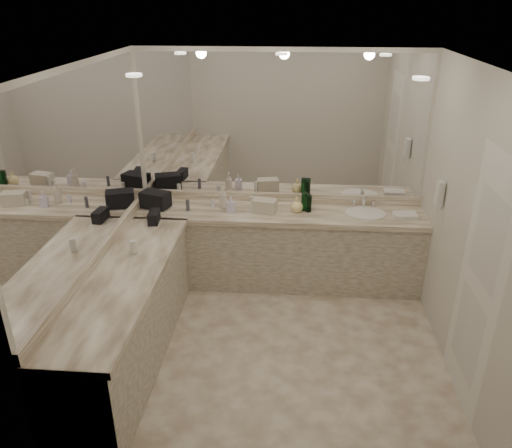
# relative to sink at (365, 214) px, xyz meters

# --- Properties ---
(floor) EXTENTS (3.20, 3.20, 0.00)m
(floor) POSITION_rel_sink_xyz_m (-0.95, -1.20, -0.90)
(floor) COLOR beige
(floor) RESTS_ON ground
(ceiling) EXTENTS (3.20, 3.20, 0.00)m
(ceiling) POSITION_rel_sink_xyz_m (-0.95, -1.20, 1.71)
(ceiling) COLOR white
(ceiling) RESTS_ON floor
(wall_back) EXTENTS (3.20, 0.02, 2.60)m
(wall_back) POSITION_rel_sink_xyz_m (-0.95, 0.30, 0.41)
(wall_back) COLOR beige
(wall_back) RESTS_ON floor
(wall_left) EXTENTS (0.02, 3.00, 2.60)m
(wall_left) POSITION_rel_sink_xyz_m (-2.55, -1.20, 0.41)
(wall_left) COLOR beige
(wall_left) RESTS_ON floor
(wall_right) EXTENTS (0.02, 3.00, 2.60)m
(wall_right) POSITION_rel_sink_xyz_m (0.65, -1.20, 0.41)
(wall_right) COLOR beige
(wall_right) RESTS_ON floor
(vanity_back_base) EXTENTS (3.20, 0.60, 0.84)m
(vanity_back_base) POSITION_rel_sink_xyz_m (-0.95, 0.00, -0.48)
(vanity_back_base) COLOR beige
(vanity_back_base) RESTS_ON floor
(vanity_back_top) EXTENTS (3.20, 0.64, 0.06)m
(vanity_back_top) POSITION_rel_sink_xyz_m (-0.95, -0.01, -0.03)
(vanity_back_top) COLOR silver
(vanity_back_top) RESTS_ON vanity_back_base
(vanity_left_base) EXTENTS (0.60, 2.40, 0.84)m
(vanity_left_base) POSITION_rel_sink_xyz_m (-2.25, -1.50, -0.48)
(vanity_left_base) COLOR beige
(vanity_left_base) RESTS_ON floor
(vanity_left_top) EXTENTS (0.64, 2.42, 0.06)m
(vanity_left_top) POSITION_rel_sink_xyz_m (-2.24, -1.50, -0.03)
(vanity_left_top) COLOR silver
(vanity_left_top) RESTS_ON vanity_left_base
(backsplash_back) EXTENTS (3.20, 0.04, 0.10)m
(backsplash_back) POSITION_rel_sink_xyz_m (-0.95, 0.28, 0.05)
(backsplash_back) COLOR silver
(backsplash_back) RESTS_ON vanity_back_top
(backsplash_left) EXTENTS (0.04, 3.00, 0.10)m
(backsplash_left) POSITION_rel_sink_xyz_m (-2.53, -1.20, 0.05)
(backsplash_left) COLOR silver
(backsplash_left) RESTS_ON vanity_left_top
(mirror_back) EXTENTS (3.12, 0.01, 1.55)m
(mirror_back) POSITION_rel_sink_xyz_m (-0.95, 0.29, 0.88)
(mirror_back) COLOR white
(mirror_back) RESTS_ON wall_back
(mirror_left) EXTENTS (0.01, 2.92, 1.55)m
(mirror_left) POSITION_rel_sink_xyz_m (-2.54, -1.20, 0.88)
(mirror_left) COLOR white
(mirror_left) RESTS_ON wall_left
(sink) EXTENTS (0.44, 0.44, 0.03)m
(sink) POSITION_rel_sink_xyz_m (0.00, 0.00, 0.00)
(sink) COLOR white
(sink) RESTS_ON vanity_back_top
(faucet) EXTENTS (0.24, 0.16, 0.14)m
(faucet) POSITION_rel_sink_xyz_m (0.00, 0.21, 0.07)
(faucet) COLOR silver
(faucet) RESTS_ON vanity_back_top
(wall_phone) EXTENTS (0.06, 0.10, 0.24)m
(wall_phone) POSITION_rel_sink_xyz_m (0.61, -0.50, 0.46)
(wall_phone) COLOR white
(wall_phone) RESTS_ON wall_right
(door) EXTENTS (0.02, 0.82, 2.10)m
(door) POSITION_rel_sink_xyz_m (0.64, -1.70, 0.16)
(door) COLOR white
(door) RESTS_ON wall_right
(black_toiletry_bag) EXTENTS (0.36, 0.28, 0.18)m
(black_toiletry_bag) POSITION_rel_sink_xyz_m (-2.34, -0.01, 0.09)
(black_toiletry_bag) COLOR black
(black_toiletry_bag) RESTS_ON vanity_back_top
(black_bag_spill) EXTENTS (0.12, 0.23, 0.12)m
(black_bag_spill) POSITION_rel_sink_xyz_m (-2.25, -0.41, 0.07)
(black_bag_spill) COLOR black
(black_bag_spill) RESTS_ON vanity_left_top
(cream_cosmetic_case) EXTENTS (0.28, 0.20, 0.15)m
(cream_cosmetic_case) POSITION_rel_sink_xyz_m (-1.11, -0.05, 0.08)
(cream_cosmetic_case) COLOR beige
(cream_cosmetic_case) RESTS_ON vanity_back_top
(hand_towel) EXTENTS (0.25, 0.18, 0.04)m
(hand_towel) POSITION_rel_sink_xyz_m (0.42, -0.06, 0.03)
(hand_towel) COLOR white
(hand_towel) RESTS_ON vanity_back_top
(lotion_left) EXTENTS (0.06, 0.06, 0.13)m
(lotion_left) POSITION_rel_sink_xyz_m (-2.25, -1.12, 0.07)
(lotion_left) COLOR white
(lotion_left) RESTS_ON vanity_left_top
(soap_bottle_a) EXTENTS (0.10, 0.10, 0.24)m
(soap_bottle_a) POSITION_rel_sink_xyz_m (-1.58, 0.04, 0.12)
(soap_bottle_a) COLOR silver
(soap_bottle_a) RESTS_ON vanity_back_top
(soap_bottle_b) EXTENTS (0.10, 0.10, 0.18)m
(soap_bottle_b) POSITION_rel_sink_xyz_m (-1.48, -0.08, 0.10)
(soap_bottle_b) COLOR white
(soap_bottle_b) RESTS_ON vanity_back_top
(soap_bottle_c) EXTENTS (0.16, 0.16, 0.17)m
(soap_bottle_c) POSITION_rel_sink_xyz_m (-0.75, -0.01, 0.09)
(soap_bottle_c) COLOR #FFED9B
(soap_bottle_c) RESTS_ON vanity_back_top
(green_bottle_0) EXTENTS (0.07, 0.07, 0.19)m
(green_bottle_0) POSITION_rel_sink_xyz_m (-0.63, 0.01, 0.10)
(green_bottle_0) COLOR #0E431A
(green_bottle_0) RESTS_ON vanity_back_top
(green_bottle_1) EXTENTS (0.06, 0.06, 0.18)m
(green_bottle_1) POSITION_rel_sink_xyz_m (-0.64, 0.08, 0.10)
(green_bottle_1) COLOR #0E431A
(green_bottle_1) RESTS_ON vanity_back_top
(green_bottle_2) EXTENTS (0.06, 0.06, 0.21)m
(green_bottle_2) POSITION_rel_sink_xyz_m (-0.68, 0.05, 0.11)
(green_bottle_2) COLOR #0E431A
(green_bottle_2) RESTS_ON vanity_back_top
(amenity_bottle_0) EXTENTS (0.05, 0.05, 0.10)m
(amenity_bottle_0) POSITION_rel_sink_xyz_m (-2.19, 0.07, 0.05)
(amenity_bottle_0) COLOR white
(amenity_bottle_0) RESTS_ON vanity_back_top
(amenity_bottle_1) EXTENTS (0.05, 0.05, 0.06)m
(amenity_bottle_1) POSITION_rel_sink_xyz_m (-1.25, -0.05, 0.04)
(amenity_bottle_1) COLOR white
(amenity_bottle_1) RESTS_ON vanity_back_top
(amenity_bottle_2) EXTENTS (0.04, 0.04, 0.09)m
(amenity_bottle_2) POSITION_rel_sink_xyz_m (-1.70, 0.06, 0.05)
(amenity_bottle_2) COLOR silver
(amenity_bottle_2) RESTS_ON vanity_back_top
(amenity_bottle_3) EXTENTS (0.04, 0.04, 0.12)m
(amenity_bottle_3) POSITION_rel_sink_xyz_m (-1.96, -0.06, 0.07)
(amenity_bottle_3) COLOR #3F3F4C
(amenity_bottle_3) RESTS_ON vanity_back_top
(amenity_bottle_4) EXTENTS (0.04, 0.04, 0.14)m
(amenity_bottle_4) POSITION_rel_sink_xyz_m (-1.25, 0.04, 0.08)
(amenity_bottle_4) COLOR white
(amenity_bottle_4) RESTS_ON vanity_back_top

